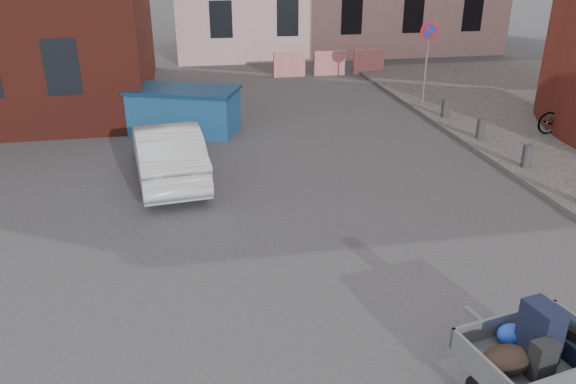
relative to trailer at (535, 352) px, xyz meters
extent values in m
plane|color=#38383A|center=(-1.93, 3.22, -0.61)|extent=(120.00, 120.00, 0.00)
cylinder|color=gray|center=(4.07, 12.72, 0.81)|extent=(0.07, 0.07, 2.60)
cylinder|color=red|center=(4.07, 12.70, 1.86)|extent=(0.60, 0.03, 0.60)
cylinder|color=navy|center=(4.07, 12.68, 1.86)|extent=(0.44, 0.03, 0.44)
cylinder|color=#3A3A3D|center=(4.07, 6.62, -0.21)|extent=(0.22, 0.22, 0.55)
cylinder|color=#3A3A3D|center=(4.07, 8.82, -0.21)|extent=(0.22, 0.22, 0.55)
cylinder|color=#3A3A3D|center=(4.07, 11.02, -0.21)|extent=(0.22, 0.22, 0.55)
cube|color=red|center=(0.57, 18.22, -0.11)|extent=(1.30, 0.18, 1.00)
cube|color=red|center=(2.27, 18.22, -0.11)|extent=(1.30, 0.18, 1.00)
cube|color=red|center=(3.97, 18.22, -0.11)|extent=(1.30, 0.18, 1.00)
cylinder|color=black|center=(0.72, 0.14, -0.39)|extent=(0.18, 0.45, 0.44)
cube|color=slate|center=(0.01, 0.00, -0.15)|extent=(1.78, 1.38, 0.08)
cube|color=slate|center=(-0.76, -0.14, 0.03)|extent=(0.25, 1.09, 0.28)
cube|color=slate|center=(-0.09, 0.52, 0.03)|extent=(1.58, 0.34, 0.28)
cube|color=slate|center=(0.11, -0.52, 0.03)|extent=(1.58, 0.34, 0.28)
cube|color=slate|center=(-0.16, 0.89, -0.21)|extent=(0.21, 0.70, 0.06)
cube|color=#151C34|center=(0.05, 0.06, 0.24)|extent=(0.38, 0.50, 0.70)
cube|color=black|center=(0.52, 0.00, 0.02)|extent=(0.51, 0.66, 0.25)
ellipsoid|color=black|center=(-0.47, -0.14, 0.07)|extent=(0.66, 0.47, 0.36)
cube|color=black|center=(-0.12, -0.28, 0.13)|extent=(0.31, 0.23, 0.48)
ellipsoid|color=blue|center=(-0.10, 0.34, 0.01)|extent=(0.41, 0.36, 0.24)
cube|color=navy|center=(-3.81, 11.35, -0.02)|extent=(3.27, 2.42, 1.17)
cube|color=navy|center=(-3.81, 11.35, 0.62)|extent=(3.39, 2.55, 0.10)
imported|color=silver|center=(-4.25, 7.77, 0.05)|extent=(1.85, 4.15, 1.32)
imported|color=black|center=(6.73, 8.93, 0.00)|extent=(1.88, 0.76, 0.97)
camera|label=1|loc=(-3.80, -4.60, 4.31)|focal=35.00mm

